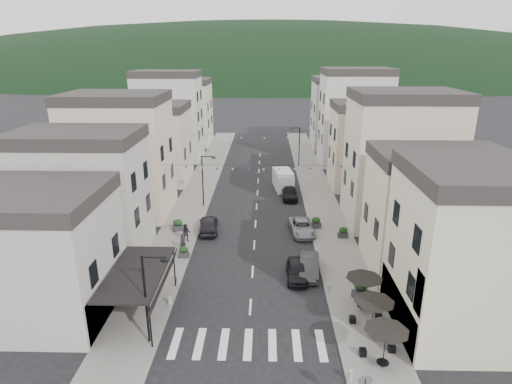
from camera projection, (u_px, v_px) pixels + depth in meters
ground at (247, 367)px, 24.44m from camera, size 700.00×700.00×0.00m
sidewalk_left at (199, 189)px, 54.88m from camera, size 4.00×76.00×0.12m
sidewalk_right at (316, 190)px, 54.55m from camera, size 4.00×76.00×0.12m
hill_backdrop at (265, 73)px, 308.50m from camera, size 640.00×360.00×70.00m
boutique_building at (15, 260)px, 28.23m from camera, size 12.00×8.00×8.00m
bistro_building at (484, 259)px, 26.30m from camera, size 10.00×8.00×10.00m
boutique_awning at (141, 274)px, 28.33m from camera, size 3.77×7.50×3.28m
buildings_row_left at (153, 134)px, 58.54m from camera, size 10.20×54.16×14.00m
buildings_row_right at (367, 135)px, 56.74m from camera, size 10.20×54.16×14.50m
cafe_terrace at (374, 305)px, 26.16m from camera, size 2.50×8.10×2.53m
streetlamp_left_near at (149, 291)px, 25.27m from camera, size 1.70×0.56×6.00m
streetlamp_left_far at (205, 175)px, 48.00m from camera, size 1.70×0.56×6.00m
streetlamp_right_far at (298, 142)px, 64.78m from camera, size 1.70×0.56×6.00m
bollards at (250, 306)px, 29.51m from camera, size 11.66×10.26×0.60m
bunting_near at (256, 169)px, 43.45m from camera, size 19.00×0.28×0.62m
bunting_far at (259, 137)px, 58.60m from camera, size 19.00×0.28×0.62m
parked_car_a at (297, 271)px, 33.62m from camera, size 1.59×3.94×1.34m
parked_car_b at (309, 266)px, 34.29m from camera, size 1.92×4.44×1.42m
parked_car_c at (302, 227)px, 41.84m from camera, size 2.61×4.91×1.31m
parked_car_d at (290, 193)px, 51.54m from camera, size 1.82×4.42×1.28m
parked_car_e at (209, 224)px, 42.21m from camera, size 2.28×4.69×1.54m
delivery_van at (283, 179)px, 55.13m from camera, size 2.71×5.45×2.51m
pedestrian_a at (183, 242)px, 38.08m from camera, size 0.67×0.59×1.55m
pedestrian_b at (186, 233)px, 39.76m from camera, size 0.85×0.66×1.72m
planter_la at (184, 252)px, 36.86m from camera, size 0.90×0.50×1.01m
planter_lb at (178, 225)px, 42.24m from camera, size 1.18×0.87×1.18m
planter_ra at (360, 289)px, 30.95m from camera, size 1.27×1.02×1.25m
planter_rb at (343, 232)px, 40.71m from camera, size 0.98×0.58×1.06m
planter_rc at (316, 222)px, 42.91m from camera, size 1.12×0.79×1.13m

